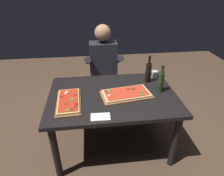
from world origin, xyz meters
name	(u,v)px	position (x,y,z in m)	size (l,w,h in m)	color
ground_plane	(112,142)	(0.00, 0.00, 0.00)	(6.40, 6.40, 0.00)	#4C3828
dining_table	(113,101)	(0.00, 0.00, 0.64)	(1.40, 0.96, 0.74)	black
pizza_rectangular_front	(126,94)	(0.15, -0.04, 0.76)	(0.57, 0.36, 0.05)	brown
pizza_rectangular_left	(69,101)	(-0.47, -0.12, 0.76)	(0.27, 0.50, 0.05)	brown
wine_bottle_dark	(161,81)	(0.54, 0.00, 0.87)	(0.06, 0.06, 0.31)	#233819
oil_bottle_amber	(148,72)	(0.47, 0.24, 0.87)	(0.07, 0.07, 0.33)	black
tumbler_near_camera	(155,75)	(0.58, 0.34, 0.78)	(0.08, 0.08, 0.09)	silver
napkin_cutlery_set	(101,117)	(-0.16, -0.39, 0.74)	(0.18, 0.12, 0.01)	white
diner_chair	(104,79)	(-0.03, 0.86, 0.49)	(0.44, 0.44, 0.87)	black
seated_diner	(104,67)	(-0.03, 0.74, 0.74)	(0.53, 0.41, 1.33)	#23232D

